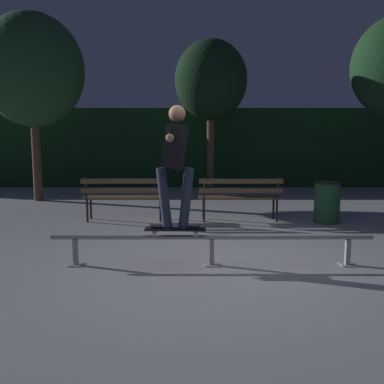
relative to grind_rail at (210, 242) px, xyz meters
The scene contains 10 objects.
ground_plane 0.35m from the grind_rail, 90.00° to the right, with size 90.00×90.00×0.00m, color #99999E.
hedge_backdrop 8.85m from the grind_rail, 90.00° to the left, with size 24.00×1.20×2.51m, color #193D1E.
grind_rail is the anchor object (origin of this frame).
skateboard 0.50m from the grind_rail, behind, with size 0.79×0.23×0.09m.
skateboarder 1.19m from the grind_rail, behind, with size 0.62×1.41×1.56m.
park_bench_leftmost 3.23m from the grind_rail, 119.15° to the left, with size 1.61×0.44×0.88m.
park_bench_left_center 2.91m from the grind_rail, 76.41° to the left, with size 1.61×0.44×0.88m.
tree_far_left 7.50m from the grind_rail, 127.49° to the left, with size 2.53×2.53×4.65m.
tree_behind_benches 7.80m from the grind_rail, 87.69° to the left, with size 2.09×2.09×4.39m.
trash_can 3.56m from the grind_rail, 49.11° to the left, with size 0.52×0.52×0.80m.
Camera 1 is at (-0.25, -5.19, 1.69)m, focal length 39.84 mm.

